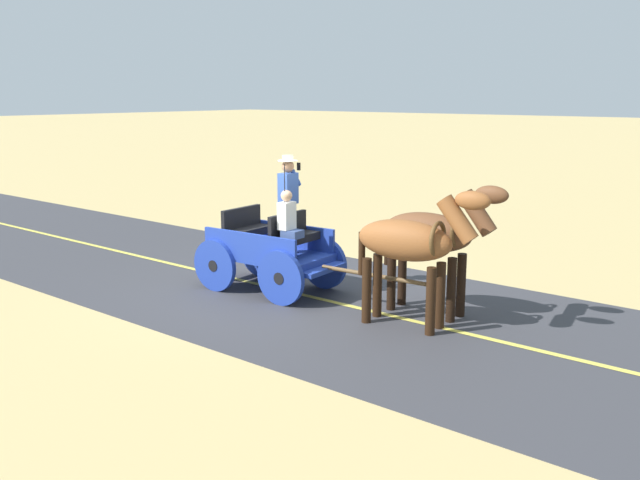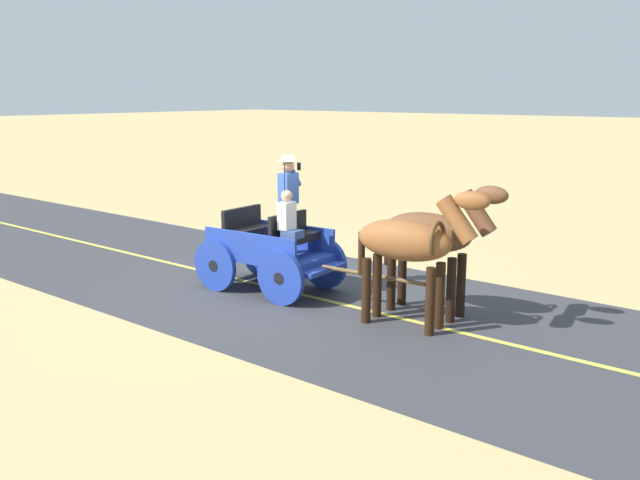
{
  "view_description": "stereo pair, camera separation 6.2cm",
  "coord_description": "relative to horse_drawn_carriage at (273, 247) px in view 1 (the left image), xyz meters",
  "views": [
    {
      "loc": [
        9.22,
        8.67,
        3.59
      ],
      "look_at": [
        0.09,
        1.21,
        1.1
      ],
      "focal_mm": 39.29,
      "sensor_mm": 36.0,
      "label": 1
    },
    {
      "loc": [
        9.18,
        8.72,
        3.59
      ],
      "look_at": [
        0.09,
        1.21,
        1.1
      ],
      "focal_mm": 39.29,
      "sensor_mm": 36.0,
      "label": 2
    }
  ],
  "objects": [
    {
      "name": "horse_near_side",
      "position": [
        -0.59,
        3.0,
        0.51
      ],
      "size": [
        0.65,
        2.13,
        2.21
      ],
      "color": "brown",
      "rests_on": "ground"
    },
    {
      "name": "horse_drawn_carriage",
      "position": [
        0.0,
        0.0,
        0.0
      ],
      "size": [
        1.57,
        4.52,
        2.5
      ],
      "color": "#1E3899",
      "rests_on": "ground"
    },
    {
      "name": "road_surface",
      "position": [
        -0.08,
        -0.09,
        -0.81
      ],
      "size": [
        5.8,
        160.0,
        0.01
      ],
      "primitive_type": "cube",
      "color": "#38383D",
      "rests_on": "ground"
    },
    {
      "name": "road_centre_stripe",
      "position": [
        -0.08,
        -0.09,
        -0.81
      ],
      "size": [
        0.12,
        160.0,
        0.0
      ],
      "primitive_type": "cube",
      "color": "#DBCC4C",
      "rests_on": "road_surface"
    },
    {
      "name": "horse_off_side",
      "position": [
        0.17,
        3.05,
        0.51
      ],
      "size": [
        0.74,
        2.14,
        2.21
      ],
      "color": "brown",
      "rests_on": "ground"
    },
    {
      "name": "ground_plane",
      "position": [
        -0.08,
        -0.09,
        -0.82
      ],
      "size": [
        200.0,
        200.0,
        0.0
      ],
      "primitive_type": "plane",
      "color": "tan"
    }
  ]
}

